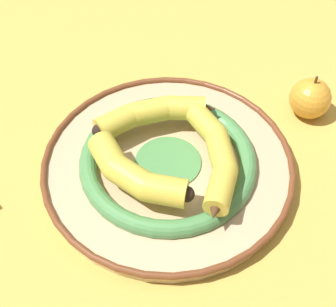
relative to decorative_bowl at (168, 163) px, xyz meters
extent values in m
plane|color=gold|center=(-0.02, 0.03, -0.02)|extent=(2.80, 2.80, 0.00)
cylinder|color=tan|center=(0.00, 0.00, -0.01)|extent=(0.36, 0.36, 0.02)
torus|color=#4C894C|center=(0.00, 0.00, 0.01)|extent=(0.26, 0.26, 0.03)
cylinder|color=#4C894C|center=(0.00, 0.00, 0.00)|extent=(0.10, 0.10, 0.00)
torus|color=brown|center=(0.00, 0.00, 0.00)|extent=(0.37, 0.37, 0.01)
cylinder|color=gold|center=(-0.03, 0.07, 0.04)|extent=(0.07, 0.06, 0.04)
cylinder|color=gold|center=(-0.07, 0.03, 0.04)|extent=(0.06, 0.07, 0.04)
cylinder|color=gold|center=(-0.09, -0.02, 0.04)|extent=(0.05, 0.06, 0.04)
sphere|color=gold|center=(-0.05, 0.06, 0.04)|extent=(0.04, 0.04, 0.04)
sphere|color=gold|center=(-0.08, 0.01, 0.04)|extent=(0.04, 0.04, 0.04)
cone|color=#472D19|center=(-0.01, 0.09, 0.04)|extent=(0.04, 0.04, 0.03)
sphere|color=black|center=(-0.09, -0.05, 0.04)|extent=(0.02, 0.02, 0.02)
cylinder|color=gold|center=(-0.05, -0.07, 0.04)|extent=(0.06, 0.05, 0.04)
cylinder|color=gold|center=(0.00, -0.07, 0.04)|extent=(0.06, 0.04, 0.04)
cylinder|color=gold|center=(0.05, -0.06, 0.04)|extent=(0.07, 0.06, 0.04)
sphere|color=gold|center=(-0.02, -0.08, 0.04)|extent=(0.04, 0.04, 0.04)
sphere|color=gold|center=(0.03, -0.07, 0.04)|extent=(0.04, 0.04, 0.04)
cone|color=#472D19|center=(-0.07, -0.06, 0.04)|extent=(0.04, 0.04, 0.03)
sphere|color=black|center=(0.07, -0.04, 0.04)|extent=(0.02, 0.02, 0.02)
cylinder|color=gold|center=(0.10, -0.01, 0.04)|extent=(0.06, 0.07, 0.03)
cylinder|color=gold|center=(0.06, 0.04, 0.04)|extent=(0.07, 0.07, 0.03)
cylinder|color=gold|center=(0.01, 0.07, 0.04)|extent=(0.07, 0.05, 0.03)
sphere|color=gold|center=(0.09, 0.02, 0.04)|extent=(0.03, 0.03, 0.03)
sphere|color=gold|center=(0.04, 0.06, 0.04)|extent=(0.03, 0.03, 0.03)
cone|color=#472D19|center=(0.11, -0.04, 0.04)|extent=(0.04, 0.04, 0.03)
sphere|color=black|center=(-0.03, 0.08, 0.04)|extent=(0.02, 0.02, 0.02)
sphere|color=gold|center=(0.08, 0.24, 0.02)|extent=(0.07, 0.07, 0.07)
cylinder|color=#4C3319|center=(0.08, 0.24, 0.06)|extent=(0.00, 0.00, 0.01)
camera|label=1|loc=(0.29, -0.31, 0.53)|focal=50.00mm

